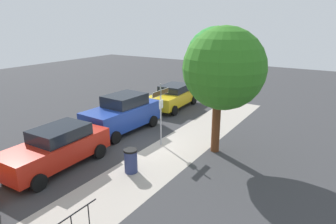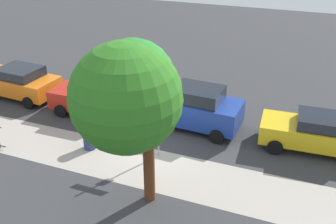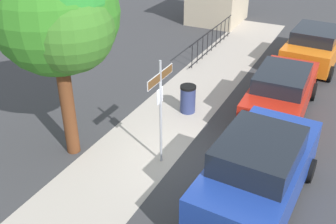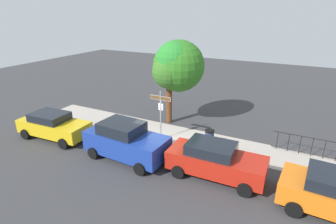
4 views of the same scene
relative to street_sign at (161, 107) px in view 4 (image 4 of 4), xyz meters
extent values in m
plane|color=#38383A|center=(0.35, -0.40, -2.05)|extent=(60.00, 60.00, 0.00)
cube|color=#ACA297|center=(2.35, 0.90, -2.05)|extent=(24.00, 2.60, 0.00)
cylinder|color=#9EA0A5|center=(0.00, 0.00, -0.52)|extent=(0.07, 0.07, 3.06)
cube|color=brown|center=(0.00, 0.00, 0.57)|extent=(1.31, 0.02, 0.22)
cube|color=white|center=(0.00, 0.00, 0.57)|extent=(1.34, 0.02, 0.25)
cube|color=silver|center=(0.00, 0.02, 0.02)|extent=(0.32, 0.02, 0.42)
cylinder|color=#5A3019|center=(-0.73, 2.53, -0.67)|extent=(0.38, 0.38, 2.75)
sphere|color=#377123|center=(-0.56, 2.24, 1.65)|extent=(2.26, 2.26, 2.26)
sphere|color=#2F771F|center=(-0.24, 2.97, 1.92)|extent=(3.42, 3.42, 3.42)
sphere|color=#28842B|center=(-0.33, 2.58, 2.33)|extent=(2.55, 2.55, 2.55)
cube|color=gold|center=(-5.87, -2.87, -1.33)|extent=(4.55, 2.03, 0.80)
cube|color=black|center=(-6.14, -2.89, -0.70)|extent=(2.22, 1.69, 0.47)
cylinder|color=black|center=(-4.40, -1.90, -1.73)|extent=(0.65, 0.25, 0.64)
cylinder|color=black|center=(-4.31, -3.68, -1.73)|extent=(0.65, 0.25, 0.64)
cylinder|color=black|center=(-7.43, -2.06, -1.73)|extent=(0.65, 0.25, 0.64)
cylinder|color=black|center=(-7.33, -3.85, -1.73)|extent=(0.65, 0.25, 0.64)
cube|color=#1C3895|center=(-0.48, -2.86, -1.18)|extent=(4.56, 2.11, 1.09)
cube|color=black|center=(-0.75, -2.85, -0.34)|extent=(2.23, 1.77, 0.59)
cylinder|color=black|center=(1.09, -2.00, -1.73)|extent=(0.65, 0.25, 0.64)
cylinder|color=black|center=(0.99, -3.88, -1.73)|extent=(0.65, 0.25, 0.64)
cylinder|color=black|center=(-1.95, -1.84, -1.73)|extent=(0.65, 0.25, 0.64)
cylinder|color=black|center=(-2.04, -3.73, -1.73)|extent=(0.65, 0.25, 0.64)
cube|color=red|center=(4.24, -2.35, -1.29)|extent=(4.57, 1.86, 0.87)
cube|color=black|center=(3.97, -2.35, -0.61)|extent=(2.21, 1.60, 0.50)
cylinder|color=black|center=(5.76, -1.43, -1.73)|extent=(0.64, 0.23, 0.64)
cylinder|color=black|center=(5.80, -3.20, -1.73)|extent=(0.64, 0.23, 0.64)
cylinder|color=black|center=(2.68, -1.50, -1.73)|extent=(0.64, 0.23, 0.64)
cylinder|color=black|center=(2.72, -3.26, -1.73)|extent=(0.64, 0.23, 0.64)
cylinder|color=black|center=(7.85, -1.59, -1.73)|extent=(0.65, 0.26, 0.64)
cylinder|color=black|center=(7.74, -3.54, -1.73)|extent=(0.65, 0.26, 0.64)
cylinder|color=black|center=(8.82, 1.90, -1.00)|extent=(5.27, 0.04, 0.04)
cylinder|color=black|center=(8.82, 1.90, -1.93)|extent=(5.27, 0.04, 0.04)
cylinder|color=black|center=(6.48, 1.90, -1.52)|extent=(0.03, 0.03, 1.05)
cylinder|color=black|center=(7.07, 1.90, -1.52)|extent=(0.03, 0.03, 1.05)
cylinder|color=black|center=(7.65, 1.90, -1.52)|extent=(0.03, 0.03, 1.05)
cylinder|color=black|center=(8.24, 1.90, -1.52)|extent=(0.03, 0.03, 1.05)
cylinder|color=black|center=(8.82, 1.90, -1.52)|extent=(0.03, 0.03, 1.05)
cylinder|color=navy|center=(2.94, 0.50, -1.60)|extent=(0.52, 0.52, 0.90)
cylinder|color=black|center=(2.94, 0.50, -1.11)|extent=(0.55, 0.55, 0.08)
camera|label=1|loc=(11.20, 7.44, 3.77)|focal=31.64mm
camera|label=2|loc=(-5.07, 11.90, 6.65)|focal=40.31mm
camera|label=3|loc=(-8.05, -4.27, 4.72)|focal=42.24mm
camera|label=4|loc=(7.29, -13.14, 5.40)|focal=28.92mm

